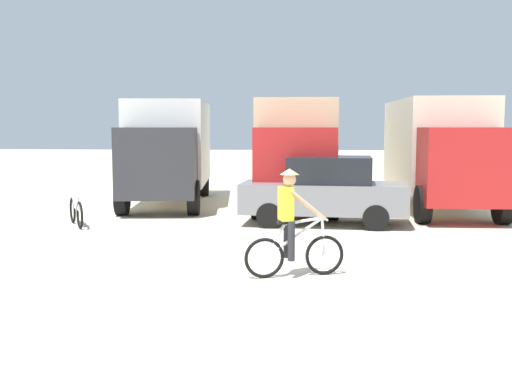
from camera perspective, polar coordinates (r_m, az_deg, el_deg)
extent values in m
plane|color=beige|center=(9.76, -3.04, -8.72)|extent=(120.00, 120.00, 0.00)
cube|color=white|center=(20.75, -8.03, 4.62)|extent=(2.86, 5.40, 2.70)
cube|color=#2D2D33|center=(17.40, -9.29, 2.70)|extent=(2.33, 1.69, 2.00)
cube|color=black|center=(16.69, -9.64, 3.76)|extent=(2.02, 0.26, 0.80)
cylinder|color=black|center=(17.48, -5.88, -0.53)|extent=(0.41, 1.03, 1.00)
cylinder|color=black|center=(17.75, -12.46, -0.54)|extent=(0.41, 1.03, 1.00)
cylinder|color=black|center=(22.43, -4.89, 0.92)|extent=(0.41, 1.03, 1.00)
cylinder|color=black|center=(22.65, -10.05, 0.90)|extent=(0.41, 1.03, 1.00)
cube|color=#CCB78E|center=(19.79, 3.85, 4.60)|extent=(2.46, 5.23, 2.70)
cube|color=#B21E1E|center=(16.41, 3.70, 2.57)|extent=(2.22, 1.53, 2.00)
cube|color=black|center=(15.69, 3.67, 3.69)|extent=(2.02, 0.10, 0.80)
cylinder|color=black|center=(16.62, 7.20, -0.89)|extent=(0.33, 1.00, 1.00)
cylinder|color=black|center=(16.65, 0.16, -0.83)|extent=(0.33, 1.00, 1.00)
cylinder|color=black|center=(21.58, 6.59, 0.70)|extent=(0.33, 1.00, 1.00)
cylinder|color=black|center=(21.60, 1.17, 0.74)|extent=(0.33, 1.00, 1.00)
cube|color=beige|center=(19.74, 16.48, 4.37)|extent=(2.41, 5.21, 2.70)
cube|color=#B21E1E|center=(16.46, 19.03, 2.26)|extent=(2.20, 1.51, 2.00)
cube|color=black|center=(15.77, 19.74, 3.36)|extent=(2.02, 0.09, 0.80)
cylinder|color=black|center=(16.94, 22.15, -1.15)|extent=(0.32, 1.00, 1.00)
cylinder|color=black|center=(16.41, 15.38, -1.14)|extent=(0.32, 1.00, 1.00)
cylinder|color=black|center=(21.70, 18.01, 0.48)|extent=(0.32, 1.00, 1.00)
cylinder|color=black|center=(21.29, 12.68, 0.52)|extent=(0.32, 1.00, 1.00)
cube|color=slate|center=(15.74, 6.34, -0.52)|extent=(4.33, 2.11, 0.76)
cube|color=black|center=(15.67, 6.92, 2.08)|extent=(2.23, 1.77, 0.68)
cylinder|color=black|center=(15.13, 1.27, -2.20)|extent=(0.66, 0.27, 0.64)
cylinder|color=black|center=(16.66, 1.96, -1.45)|extent=(0.66, 0.27, 0.64)
cylinder|color=black|center=(15.02, 11.18, -2.38)|extent=(0.66, 0.27, 0.64)
cylinder|color=black|center=(16.57, 10.94, -1.60)|extent=(0.66, 0.27, 0.64)
torus|color=black|center=(10.40, 6.45, -5.91)|extent=(0.67, 0.25, 0.68)
cylinder|color=silver|center=(10.40, 6.45, -5.91)|extent=(0.10, 0.10, 0.08)
torus|color=black|center=(10.11, 0.79, -6.22)|extent=(0.67, 0.25, 0.68)
cylinder|color=silver|center=(10.11, 0.79, -6.22)|extent=(0.10, 0.10, 0.08)
cylinder|color=silver|center=(10.17, 3.54, -4.31)|extent=(1.00, 0.34, 0.68)
cylinder|color=silver|center=(10.18, 4.48, -2.72)|extent=(0.65, 0.24, 0.13)
cylinder|color=silver|center=(10.10, 1.74, -4.62)|extent=(0.39, 0.16, 0.59)
cylinder|color=silver|center=(10.33, 6.34, -4.18)|extent=(0.11, 0.08, 0.64)
cylinder|color=silver|center=(10.27, 6.23, -2.43)|extent=(0.18, 0.51, 0.04)
cube|color=black|center=(10.09, 2.70, -2.84)|extent=(0.26, 0.18, 0.06)
cube|color=gold|center=(10.05, 2.82, -1.09)|extent=(0.28, 0.36, 0.56)
sphere|color=tan|center=(10.02, 3.16, 1.19)|extent=(0.22, 0.22, 0.22)
cone|color=tan|center=(10.01, 3.16, 1.93)|extent=(0.32, 0.32, 0.10)
cylinder|color=#26262B|center=(10.28, 2.93, -4.37)|extent=(0.12, 0.12, 0.66)
cylinder|color=#26262B|center=(10.04, 3.33, -4.63)|extent=(0.12, 0.12, 0.66)
cylinder|color=tan|center=(10.32, 4.36, -1.00)|extent=(0.61, 0.27, 0.53)
cylinder|color=tan|center=(9.98, 4.96, -1.25)|extent=(0.62, 0.19, 0.53)
torus|color=black|center=(15.62, -16.21, -2.11)|extent=(0.39, 0.62, 0.68)
torus|color=black|center=(16.65, -16.83, -1.64)|extent=(0.39, 0.62, 0.68)
cube|color=silver|center=(16.10, -16.56, -0.88)|extent=(0.48, 0.79, 0.36)
cylinder|color=silver|center=(15.60, -16.31, 0.13)|extent=(0.45, 0.28, 0.04)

